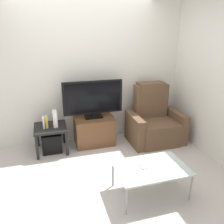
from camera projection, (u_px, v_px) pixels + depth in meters
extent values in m
plane|color=#BCB2AD|center=(100.00, 167.00, 3.61)|extent=(6.40, 6.40, 0.00)
cube|color=silver|center=(84.00, 71.00, 4.19)|extent=(6.40, 0.06, 2.60)
cube|color=silver|center=(214.00, 77.00, 3.67)|extent=(0.06, 4.48, 2.60)
cube|color=brown|center=(94.00, 130.00, 4.29)|extent=(0.70, 0.50, 0.51)
cube|color=black|center=(97.00, 131.00, 4.04)|extent=(0.64, 0.02, 0.02)
cube|color=black|center=(96.00, 128.00, 4.07)|extent=(0.34, 0.11, 0.04)
cube|color=black|center=(94.00, 117.00, 4.22)|extent=(0.32, 0.20, 0.03)
cube|color=black|center=(93.00, 114.00, 4.20)|extent=(0.06, 0.04, 0.05)
cube|color=black|center=(93.00, 97.00, 4.10)|extent=(1.06, 0.05, 0.59)
cube|color=black|center=(93.00, 98.00, 4.07)|extent=(0.98, 0.01, 0.53)
cube|color=brown|center=(155.00, 131.00, 4.36)|extent=(0.70, 0.72, 0.42)
cube|color=brown|center=(151.00, 101.00, 4.43)|extent=(0.64, 0.20, 0.62)
cube|color=brown|center=(151.00, 88.00, 4.37)|extent=(0.50, 0.26, 0.20)
cube|color=brown|center=(134.00, 130.00, 4.23)|extent=(0.14, 0.68, 0.56)
cube|color=brown|center=(175.00, 125.00, 4.45)|extent=(0.14, 0.68, 0.56)
cube|color=black|center=(50.00, 127.00, 3.96)|extent=(0.54, 0.54, 0.04)
cube|color=black|center=(37.00, 148.00, 3.76)|extent=(0.04, 0.04, 0.42)
cube|color=black|center=(67.00, 144.00, 3.88)|extent=(0.04, 0.04, 0.42)
cube|color=black|center=(37.00, 135.00, 4.19)|extent=(0.04, 0.04, 0.42)
cube|color=black|center=(64.00, 132.00, 4.31)|extent=(0.04, 0.04, 0.42)
cube|color=black|center=(52.00, 142.00, 4.05)|extent=(0.33, 0.33, 0.33)
cube|color=white|center=(44.00, 122.00, 3.87)|extent=(0.03, 0.13, 0.19)
cube|color=gold|center=(47.00, 122.00, 3.88)|extent=(0.04, 0.11, 0.20)
cube|color=white|center=(55.00, 119.00, 3.94)|extent=(0.07, 0.20, 0.26)
cube|color=#B2C6C1|center=(151.00, 168.00, 2.92)|extent=(0.90, 0.60, 0.02)
cylinder|color=gray|center=(126.00, 201.00, 2.63)|extent=(0.02, 0.02, 0.37)
cylinder|color=gray|center=(191.00, 188.00, 2.85)|extent=(0.02, 0.02, 0.37)
cylinder|color=gray|center=(113.00, 174.00, 3.12)|extent=(0.02, 0.02, 0.37)
cylinder|color=gray|center=(169.00, 165.00, 3.34)|extent=(0.02, 0.02, 0.37)
cube|color=#B7B7BC|center=(143.00, 166.00, 2.93)|extent=(0.07, 0.15, 0.01)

